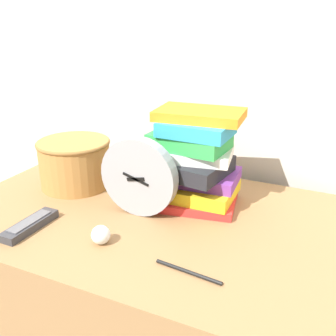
% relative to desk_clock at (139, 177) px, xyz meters
% --- Properties ---
extents(wall_back, '(6.00, 0.04, 2.40)m').
position_rel_desk_clock_xyz_m(wall_back, '(0.02, 0.42, 0.32)').
color(wall_back, beige).
rests_on(wall_back, ground_plane).
extents(desk, '(1.05, 0.67, 0.77)m').
position_rel_desk_clock_xyz_m(desk, '(0.02, 0.01, -0.49)').
color(desk, olive).
rests_on(desk, ground_plane).
extents(desk_clock, '(0.21, 0.04, 0.21)m').
position_rel_desk_clock_xyz_m(desk_clock, '(0.00, 0.00, 0.00)').
color(desk_clock, '#99999E').
rests_on(desk_clock, desk).
extents(book_stack, '(0.25, 0.21, 0.26)m').
position_rel_desk_clock_xyz_m(book_stack, '(0.11, 0.13, 0.02)').
color(book_stack, red).
rests_on(book_stack, desk).
extents(basket, '(0.22, 0.22, 0.14)m').
position_rel_desk_clock_xyz_m(basket, '(-0.27, 0.08, -0.03)').
color(basket, '#B27A3D').
rests_on(basket, desk).
extents(tv_remote, '(0.05, 0.16, 0.02)m').
position_rel_desk_clock_xyz_m(tv_remote, '(-0.21, -0.19, -0.09)').
color(tv_remote, '#333338').
rests_on(tv_remote, desk).
extents(crumpled_paper_ball, '(0.04, 0.04, 0.04)m').
position_rel_desk_clock_xyz_m(crumpled_paper_ball, '(-0.01, -0.17, -0.08)').
color(crumpled_paper_ball, white).
rests_on(crumpled_paper_ball, desk).
extents(pen, '(0.15, 0.02, 0.01)m').
position_rel_desk_clock_xyz_m(pen, '(0.22, -0.19, -0.10)').
color(pen, black).
rests_on(pen, desk).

